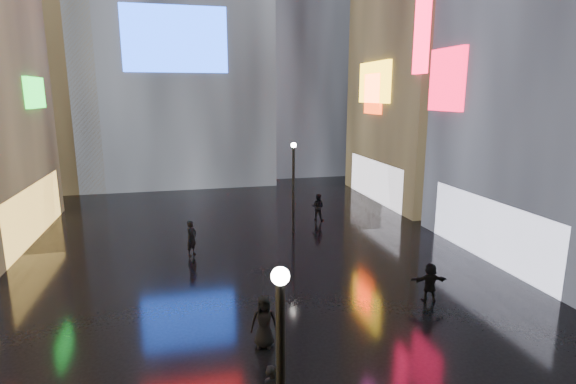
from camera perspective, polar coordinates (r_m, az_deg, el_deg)
name	(u,v)px	position (r m, az deg, el deg)	size (l,w,h in m)	color
ground	(250,258)	(22.29, -4.88, -8.31)	(140.00, 140.00, 0.00)	black
building_right_far	(446,6)	(36.58, 19.38, 21.34)	(10.28, 12.00, 28.00)	black
tower_flank_right	(296,1)	(49.03, 0.98, 23.11)	(12.00, 12.00, 34.00)	black
tower_flank_left	(37,30)	(44.32, -29.25, 17.53)	(10.00, 10.00, 26.00)	black
lamp_far	(294,182)	(25.52, 0.71, 1.27)	(0.30, 0.30, 5.20)	black
pedestrian_4	(264,322)	(14.67, -3.07, -16.12)	(0.84, 0.54, 1.71)	black
pedestrian_5	(430,282)	(18.40, 17.57, -10.88)	(1.42, 0.45, 1.54)	black
pedestrian_6	(192,238)	(22.78, -12.15, -5.75)	(0.64, 0.42, 1.75)	black
pedestrian_7	(318,207)	(28.48, 3.81, -1.91)	(0.82, 0.64, 1.69)	black
umbrella_2	(264,283)	(14.10, -3.13, -11.45)	(0.98, 1.00, 0.90)	black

